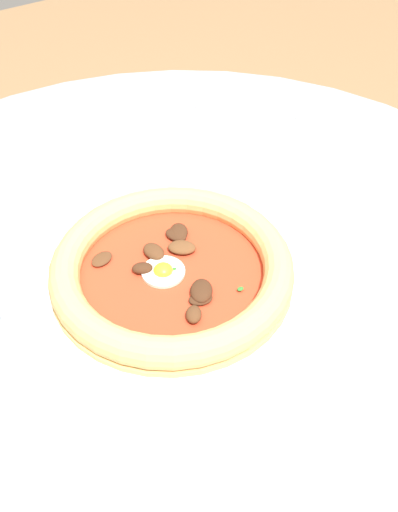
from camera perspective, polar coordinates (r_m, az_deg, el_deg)
The scene contains 4 objects.
ground_plane at distance 1.32m, azimuth -1.16°, elevation -24.38°, with size 6.00×6.00×0.02m, color olive.
dining_table at distance 0.81m, azimuth -1.74°, elevation -8.63°, with size 1.05×1.05×0.73m.
pizza_on_plate at distance 0.64m, azimuth -2.76°, elevation -1.52°, with size 0.33×0.33×0.05m.
fork_utensil at distance 0.98m, azimuth 4.79°, elevation 14.51°, with size 0.12×0.14×0.00m.
Camera 1 is at (-0.28, -0.41, 1.21)m, focal length 39.08 mm.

